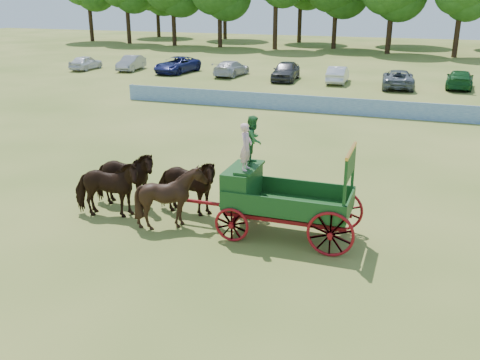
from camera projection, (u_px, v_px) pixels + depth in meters
The scene contains 8 objects.
ground at pixel (224, 224), 17.65m from camera, with size 160.00×160.00×0.00m, color #9D9346.
horse_lead_left at pixel (107, 189), 17.84m from camera, with size 1.10×2.41×2.04m, color black.
horse_lead_right at pixel (124, 179), 18.82m from camera, with size 1.10×2.41×2.04m, color black.
horse_wheel_left at pixel (171, 197), 17.10m from camera, with size 1.65×1.85×2.04m, color black.
horse_wheel_right at pixel (186, 186), 18.08m from camera, with size 1.10×2.41×2.04m, color black.
farm_dray at pixel (266, 185), 16.50m from camera, with size 6.00×2.00×3.67m.
sponsor_banner at pixel (310, 104), 33.81m from camera, with size 26.00×0.08×1.05m, color #1B4D97.
parked_cars at pixel (292, 72), 46.08m from camera, with size 41.28×7.27×1.64m.
Camera 1 is at (5.83, -15.08, 7.23)m, focal length 40.00 mm.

